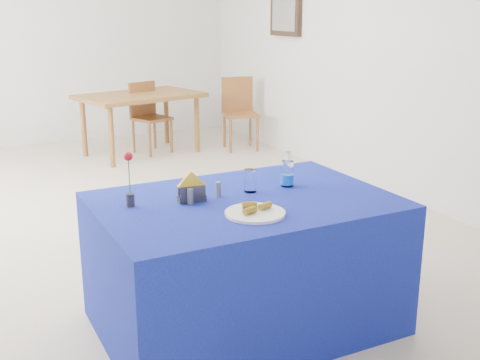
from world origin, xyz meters
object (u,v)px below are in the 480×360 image
plate (255,213)px  chair_bg_right (239,108)px  oak_table (140,100)px  chair_bg_left (148,112)px  blue_table (244,263)px  water_bottle (287,174)px

plate → chair_bg_right: size_ratio=0.34×
oak_table → chair_bg_left: 0.22m
blue_table → water_bottle: 0.57m
water_bottle → oak_table: water_bottle is taller
oak_table → blue_table: bearing=-100.4°
plate → chair_bg_right: chair_bg_right is taller
plate → oak_table: 4.67m
blue_table → water_bottle: (0.34, 0.11, 0.45)m
chair_bg_right → plate: bearing=-103.1°
water_bottle → blue_table: bearing=-161.9°
chair_bg_left → blue_table: bearing=-120.6°
blue_table → chair_bg_left: bearing=78.3°
blue_table → chair_bg_right: chair_bg_right is taller
blue_table → oak_table: bearing=79.6°
chair_bg_left → chair_bg_right: bearing=-35.4°
blue_table → chair_bg_left: chair_bg_left is taller
plate → chair_bg_left: chair_bg_left is taller
plate → oak_table: (0.87, 4.58, -0.09)m
plate → water_bottle: water_bottle is taller
plate → chair_bg_right: (2.11, 4.34, -0.24)m
chair_bg_right → chair_bg_left: bearing=176.3°
plate → blue_table: plate is taller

